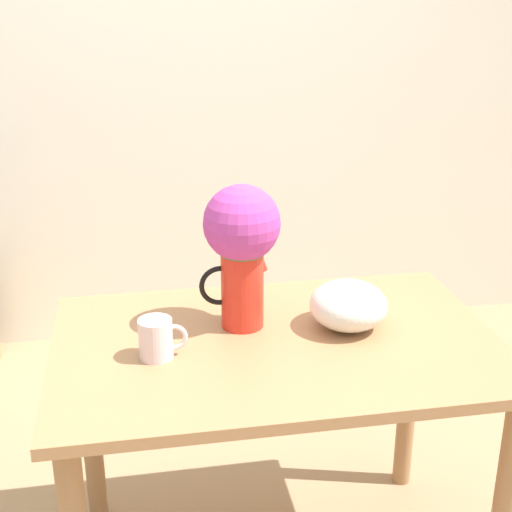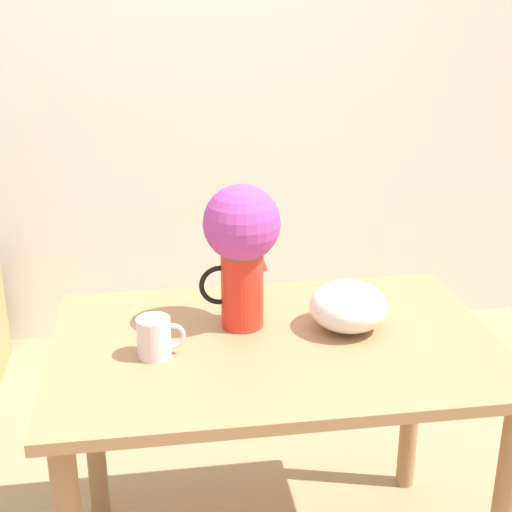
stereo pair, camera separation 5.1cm
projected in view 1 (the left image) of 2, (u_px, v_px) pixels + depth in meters
The scene contains 5 objects.
wall_back at pixel (175, 62), 3.15m from camera, with size 8.00×0.05×2.60m.
table at pixel (276, 381), 1.89m from camera, with size 1.15×0.75×0.76m.
flower_vase at pixel (242, 240), 1.84m from camera, with size 0.22×0.20×0.39m.
coffee_mug at pixel (157, 339), 1.74m from camera, with size 0.12×0.08×0.10m.
white_bowl at pixel (348, 305), 1.89m from camera, with size 0.21×0.21×0.13m.
Camera 1 is at (-0.22, -1.54, 1.61)m, focal length 50.00 mm.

